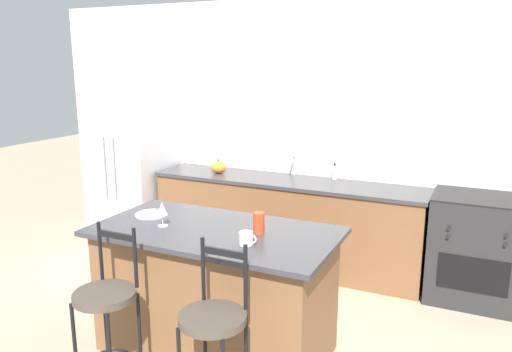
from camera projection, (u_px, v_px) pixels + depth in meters
name	position (u px, v px, depth m)	size (l,w,h in m)	color
ground_plane	(273.00, 276.00, 4.94)	(18.00, 18.00, 0.00)	tan
wall_back	(298.00, 133.00, 5.20)	(6.00, 0.07, 2.70)	beige
back_counter	(286.00, 222.00, 5.14)	(2.80, 0.62, 0.91)	brown
sink_faucet	(294.00, 163.00, 5.17)	(0.02, 0.13, 0.22)	#ADAFB5
kitchen_island	(216.00, 290.00, 3.60)	(1.72, 0.91, 0.93)	brown
refrigerator	(134.00, 169.00, 5.70)	(0.80, 0.80, 1.76)	#BCBCC1
oven_range	(475.00, 249.00, 4.37)	(0.76, 0.63, 0.95)	#28282B
bar_stool_near	(107.00, 310.00, 3.10)	(0.39, 0.39, 1.09)	black
bar_stool_far	(214.00, 334.00, 2.83)	(0.39, 0.39, 1.09)	black
dinner_plate	(151.00, 214.00, 3.81)	(0.24, 0.24, 0.02)	white
wine_glass	(162.00, 209.00, 3.54)	(0.08, 0.08, 0.18)	white
coffee_mug	(246.00, 238.00, 3.19)	(0.12, 0.09, 0.09)	white
tumbler_cup	(259.00, 223.00, 3.41)	(0.08, 0.08, 0.14)	red
pumpkin_decoration	(218.00, 167.00, 5.30)	(0.16, 0.16, 0.15)	orange
soap_bottle	(334.00, 172.00, 5.03)	(0.05, 0.05, 0.17)	silver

